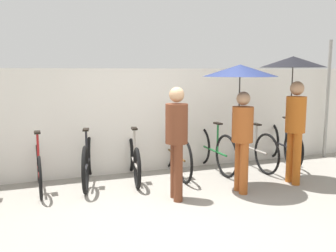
{
  "coord_description": "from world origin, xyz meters",
  "views": [
    {
      "loc": [
        -2.02,
        -4.35,
        1.87
      ],
      "look_at": [
        0.0,
        1.08,
        1.0
      ],
      "focal_mm": 40.0,
      "sensor_mm": 36.0,
      "label": 1
    }
  ],
  "objects_px": {
    "pedestrian_leading": "(177,135)",
    "parked_bicycle_6": "(250,147)",
    "parked_bicycle_2": "(88,161)",
    "parked_bicycle_1": "(39,167)",
    "parked_bicycle_4": "(175,153)",
    "pedestrian_trailing": "(294,82)",
    "parked_bicycle_7": "(281,144)",
    "parked_bicycle_3": "(134,159)",
    "pedestrian_center": "(241,89)",
    "parked_bicycle_5": "(213,149)"
  },
  "relations": [
    {
      "from": "pedestrian_center",
      "to": "pedestrian_trailing",
      "type": "relative_size",
      "value": 0.93
    },
    {
      "from": "parked_bicycle_4",
      "to": "parked_bicycle_6",
      "type": "bearing_deg",
      "value": -86.95
    },
    {
      "from": "parked_bicycle_2",
      "to": "pedestrian_center",
      "type": "relative_size",
      "value": 0.91
    },
    {
      "from": "parked_bicycle_2",
      "to": "parked_bicycle_6",
      "type": "relative_size",
      "value": 0.97
    },
    {
      "from": "parked_bicycle_2",
      "to": "pedestrian_leading",
      "type": "height_order",
      "value": "pedestrian_leading"
    },
    {
      "from": "parked_bicycle_4",
      "to": "pedestrian_center",
      "type": "xyz_separation_m",
      "value": [
        0.6,
        -1.19,
        1.2
      ]
    },
    {
      "from": "parked_bicycle_4",
      "to": "pedestrian_leading",
      "type": "xyz_separation_m",
      "value": [
        -0.47,
        -1.24,
        0.56
      ]
    },
    {
      "from": "parked_bicycle_1",
      "to": "parked_bicycle_5",
      "type": "bearing_deg",
      "value": -89.22
    },
    {
      "from": "parked_bicycle_3",
      "to": "pedestrian_center",
      "type": "relative_size",
      "value": 0.88
    },
    {
      "from": "parked_bicycle_1",
      "to": "parked_bicycle_5",
      "type": "height_order",
      "value": "parked_bicycle_1"
    },
    {
      "from": "parked_bicycle_5",
      "to": "parked_bicycle_3",
      "type": "bearing_deg",
      "value": 91.47
    },
    {
      "from": "pedestrian_leading",
      "to": "parked_bicycle_6",
      "type": "bearing_deg",
      "value": 36.82
    },
    {
      "from": "parked_bicycle_3",
      "to": "parked_bicycle_6",
      "type": "relative_size",
      "value": 0.94
    },
    {
      "from": "parked_bicycle_7",
      "to": "pedestrian_leading",
      "type": "relative_size",
      "value": 1.08
    },
    {
      "from": "pedestrian_center",
      "to": "pedestrian_trailing",
      "type": "bearing_deg",
      "value": 11.04
    },
    {
      "from": "parked_bicycle_5",
      "to": "pedestrian_center",
      "type": "bearing_deg",
      "value": 171.69
    },
    {
      "from": "parked_bicycle_1",
      "to": "pedestrian_trailing",
      "type": "bearing_deg",
      "value": -105.33
    },
    {
      "from": "parked_bicycle_2",
      "to": "parked_bicycle_6",
      "type": "distance_m",
      "value": 3.1
    },
    {
      "from": "parked_bicycle_1",
      "to": "pedestrian_leading",
      "type": "bearing_deg",
      "value": -123.46
    },
    {
      "from": "parked_bicycle_5",
      "to": "pedestrian_trailing",
      "type": "distance_m",
      "value": 1.91
    },
    {
      "from": "parked_bicycle_7",
      "to": "pedestrian_trailing",
      "type": "relative_size",
      "value": 0.85
    },
    {
      "from": "parked_bicycle_1",
      "to": "parked_bicycle_3",
      "type": "xyz_separation_m",
      "value": [
        1.55,
        0.02,
        -0.0
      ]
    },
    {
      "from": "parked_bicycle_3",
      "to": "pedestrian_trailing",
      "type": "relative_size",
      "value": 0.82
    },
    {
      "from": "parked_bicycle_1",
      "to": "pedestrian_leading",
      "type": "height_order",
      "value": "pedestrian_leading"
    },
    {
      "from": "pedestrian_center",
      "to": "pedestrian_trailing",
      "type": "height_order",
      "value": "pedestrian_trailing"
    },
    {
      "from": "parked_bicycle_5",
      "to": "parked_bicycle_7",
      "type": "height_order",
      "value": "parked_bicycle_7"
    },
    {
      "from": "parked_bicycle_1",
      "to": "parked_bicycle_5",
      "type": "xyz_separation_m",
      "value": [
        3.1,
        0.07,
        0.05
      ]
    },
    {
      "from": "parked_bicycle_3",
      "to": "parked_bicycle_5",
      "type": "height_order",
      "value": "parked_bicycle_3"
    },
    {
      "from": "parked_bicycle_1",
      "to": "parked_bicycle_2",
      "type": "xyz_separation_m",
      "value": [
        0.78,
        0.05,
        0.03
      ]
    },
    {
      "from": "parked_bicycle_6",
      "to": "parked_bicycle_7",
      "type": "bearing_deg",
      "value": -84.77
    },
    {
      "from": "parked_bicycle_6",
      "to": "pedestrian_center",
      "type": "bearing_deg",
      "value": 140.6
    },
    {
      "from": "pedestrian_trailing",
      "to": "parked_bicycle_7",
      "type": "bearing_deg",
      "value": 62.73
    },
    {
      "from": "parked_bicycle_2",
      "to": "parked_bicycle_4",
      "type": "relative_size",
      "value": 0.96
    },
    {
      "from": "parked_bicycle_3",
      "to": "parked_bicycle_7",
      "type": "xyz_separation_m",
      "value": [
        3.1,
        0.05,
        0.05
      ]
    },
    {
      "from": "parked_bicycle_3",
      "to": "pedestrian_center",
      "type": "height_order",
      "value": "pedestrian_center"
    },
    {
      "from": "parked_bicycle_5",
      "to": "pedestrian_center",
      "type": "distance_m",
      "value": 1.71
    },
    {
      "from": "parked_bicycle_1",
      "to": "parked_bicycle_6",
      "type": "bearing_deg",
      "value": -90.44
    },
    {
      "from": "parked_bicycle_2",
      "to": "parked_bicycle_4",
      "type": "height_order",
      "value": "parked_bicycle_2"
    },
    {
      "from": "pedestrian_leading",
      "to": "pedestrian_trailing",
      "type": "xyz_separation_m",
      "value": [
        2.11,
        0.15,
        0.71
      ]
    },
    {
      "from": "parked_bicycle_1",
      "to": "pedestrian_leading",
      "type": "relative_size",
      "value": 1.01
    },
    {
      "from": "parked_bicycle_3",
      "to": "pedestrian_center",
      "type": "distance_m",
      "value": 2.19
    },
    {
      "from": "parked_bicycle_6",
      "to": "parked_bicycle_7",
      "type": "xyz_separation_m",
      "value": [
        0.78,
        0.07,
        0.01
      ]
    },
    {
      "from": "parked_bicycle_4",
      "to": "pedestrian_trailing",
      "type": "bearing_deg",
      "value": -119.13
    },
    {
      "from": "parked_bicycle_1",
      "to": "pedestrian_leading",
      "type": "distance_m",
      "value": 2.3
    },
    {
      "from": "parked_bicycle_3",
      "to": "pedestrian_leading",
      "type": "xyz_separation_m",
      "value": [
        0.31,
        -1.23,
        0.61
      ]
    },
    {
      "from": "parked_bicycle_3",
      "to": "parked_bicycle_6",
      "type": "bearing_deg",
      "value": -81.45
    },
    {
      "from": "parked_bicycle_2",
      "to": "parked_bicycle_6",
      "type": "xyz_separation_m",
      "value": [
        3.09,
        -0.05,
        0.01
      ]
    },
    {
      "from": "parked_bicycle_1",
      "to": "parked_bicycle_5",
      "type": "relative_size",
      "value": 0.92
    },
    {
      "from": "parked_bicycle_3",
      "to": "parked_bicycle_6",
      "type": "xyz_separation_m",
      "value": [
        2.32,
        -0.02,
        0.04
      ]
    },
    {
      "from": "parked_bicycle_3",
      "to": "pedestrian_center",
      "type": "xyz_separation_m",
      "value": [
        1.37,
        -1.17,
        1.24
      ]
    }
  ]
}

